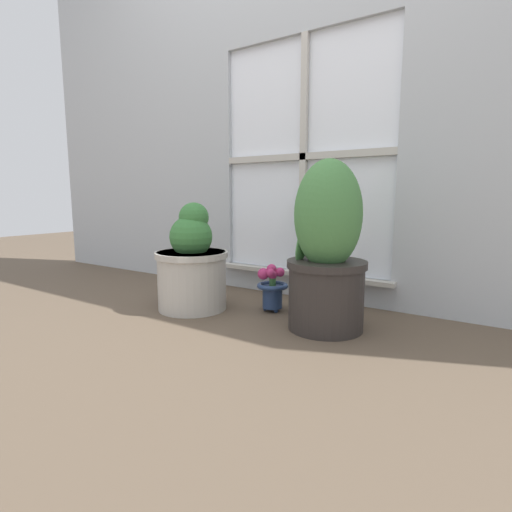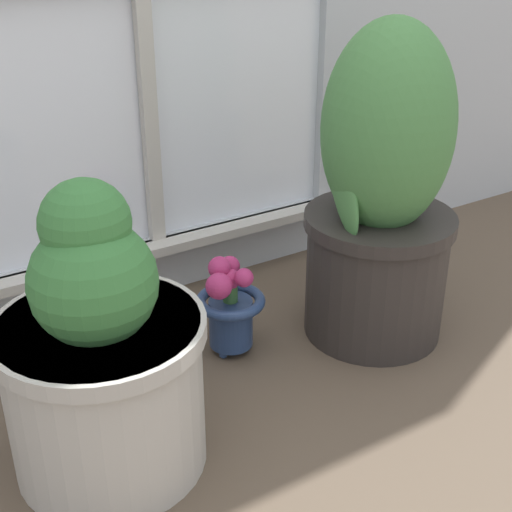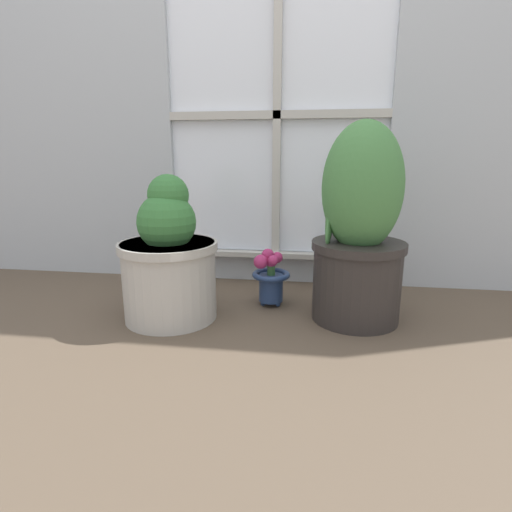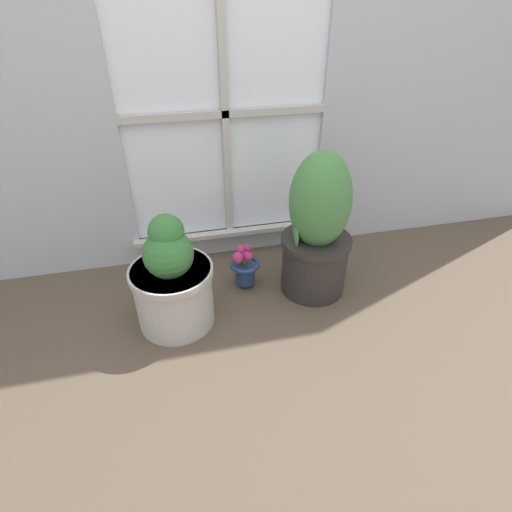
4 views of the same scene
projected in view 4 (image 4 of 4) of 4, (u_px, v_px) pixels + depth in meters
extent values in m
plane|color=brown|center=(256.00, 327.00, 1.82)|extent=(10.00, 10.00, 0.00)
cube|color=#B2B7BC|center=(230.00, 238.00, 2.32)|extent=(1.00, 0.05, 0.15)
cube|color=white|center=(224.00, 112.00, 1.93)|extent=(1.00, 0.02, 1.26)
cube|color=#BCB7AD|center=(225.00, 114.00, 1.91)|extent=(0.04, 0.02, 1.26)
cube|color=#BCB7AD|center=(225.00, 114.00, 1.91)|extent=(1.00, 0.02, 0.04)
cube|color=#BCB7AD|center=(231.00, 232.00, 2.25)|extent=(1.06, 0.06, 0.02)
cylinder|color=#B7B2A8|center=(174.00, 295.00, 1.77)|extent=(0.34, 0.34, 0.29)
cylinder|color=#B7B2A8|center=(171.00, 271.00, 1.70)|extent=(0.36, 0.36, 0.03)
cylinder|color=#38281E|center=(171.00, 270.00, 1.69)|extent=(0.31, 0.31, 0.01)
sphere|color=#387538|center=(168.00, 254.00, 1.65)|extent=(0.21, 0.21, 0.21)
sphere|color=#387538|center=(166.00, 232.00, 1.61)|extent=(0.15, 0.15, 0.15)
ellipsoid|color=#387538|center=(181.00, 250.00, 1.70)|extent=(0.08, 0.09, 0.11)
cylinder|color=#2D2826|center=(314.00, 263.00, 1.97)|extent=(0.32, 0.32, 0.30)
cylinder|color=#2D2826|center=(316.00, 240.00, 1.90)|extent=(0.34, 0.34, 0.03)
cylinder|color=#38281E|center=(316.00, 239.00, 1.89)|extent=(0.29, 0.29, 0.01)
ellipsoid|color=#477F42|center=(320.00, 201.00, 1.78)|extent=(0.28, 0.28, 0.46)
ellipsoid|color=#477F42|center=(296.00, 219.00, 1.82)|extent=(0.06, 0.22, 0.28)
sphere|color=navy|center=(244.00, 279.00, 2.10)|extent=(0.02, 0.02, 0.02)
sphere|color=navy|center=(240.00, 286.00, 2.05)|extent=(0.02, 0.02, 0.02)
sphere|color=navy|center=(252.00, 284.00, 2.06)|extent=(0.02, 0.02, 0.02)
cylinder|color=navy|center=(245.00, 273.00, 2.03)|extent=(0.10, 0.10, 0.11)
torus|color=navy|center=(245.00, 264.00, 2.00)|extent=(0.15, 0.15, 0.02)
cylinder|color=#386633|center=(245.00, 259.00, 1.99)|extent=(0.03, 0.03, 0.06)
sphere|color=#B22D66|center=(245.00, 255.00, 1.97)|extent=(0.05, 0.05, 0.05)
sphere|color=#B22D66|center=(247.00, 249.00, 2.00)|extent=(0.05, 0.05, 0.05)
sphere|color=#B22D66|center=(240.00, 250.00, 1.97)|extent=(0.05, 0.05, 0.05)
sphere|color=#B22D66|center=(238.00, 258.00, 1.95)|extent=(0.06, 0.06, 0.06)
sphere|color=#B22D66|center=(249.00, 256.00, 1.93)|extent=(0.04, 0.04, 0.04)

